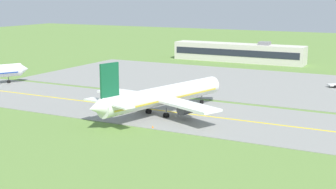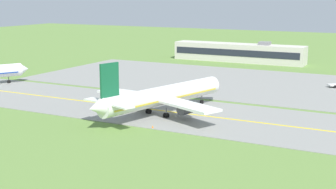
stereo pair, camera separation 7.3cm
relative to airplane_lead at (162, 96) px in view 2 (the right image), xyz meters
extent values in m
plane|color=olive|center=(-0.74, 2.91, -4.13)|extent=(500.00, 500.00, 0.00)
cube|color=gray|center=(-0.74, 2.91, -4.08)|extent=(240.00, 28.00, 0.10)
cube|color=gray|center=(9.26, 44.91, -4.08)|extent=(140.00, 52.00, 0.10)
cube|color=yellow|center=(-0.74, 2.91, -4.03)|extent=(220.00, 0.60, 0.01)
cylinder|color=white|center=(0.13, 0.47, 0.07)|extent=(12.83, 33.85, 4.00)
cone|color=white|center=(4.93, 18.03, 0.07)|extent=(4.35, 3.51, 3.80)
cone|color=white|center=(-4.73, -17.28, 0.47)|extent=(4.12, 3.98, 3.40)
cube|color=gold|center=(0.13, 0.47, -0.43)|extent=(12.19, 31.25, 0.36)
cube|color=#1E232D|center=(4.35, 15.90, 0.77)|extent=(3.75, 2.63, 0.70)
cube|color=white|center=(-8.65, 0.59, -0.43)|extent=(15.49, 6.67, 0.50)
cylinder|color=#47474C|center=(-6.19, 1.99, -1.83)|extent=(3.12, 3.89, 2.30)
cylinder|color=black|center=(-5.77, 3.54, -1.83)|extent=(2.09, 0.80, 2.10)
cube|color=white|center=(7.75, -3.89, -0.43)|extent=(15.68, 10.34, 0.50)
cylinder|color=#47474C|center=(6.35, -1.44, -1.83)|extent=(3.12, 3.89, 2.30)
cylinder|color=black|center=(6.77, 0.11, -1.83)|extent=(2.09, 0.80, 2.10)
cube|color=#145938|center=(-3.83, -14.00, 5.32)|extent=(1.55, 4.35, 6.50)
cube|color=white|center=(-6.97, -13.35, 0.87)|extent=(6.31, 3.34, 0.30)
cube|color=white|center=(-0.80, -15.03, 0.87)|extent=(6.46, 4.42, 0.30)
cylinder|color=slate|center=(3.56, 13.01, -2.76)|extent=(0.24, 0.24, 1.65)
cylinder|color=black|center=(3.56, 13.01, -3.58)|extent=(0.63, 1.15, 1.10)
cylinder|color=slate|center=(-2.91, -0.77, -2.76)|extent=(0.24, 0.24, 1.65)
cylinder|color=black|center=(-3.17, -0.70, -3.58)|extent=(0.63, 1.15, 1.10)
cylinder|color=black|center=(-2.64, -0.84, -3.58)|extent=(0.63, 1.15, 1.10)
cylinder|color=slate|center=(2.11, -2.14, -2.76)|extent=(0.24, 0.24, 1.65)
cylinder|color=black|center=(1.84, -2.07, -3.58)|extent=(0.63, 1.15, 1.10)
cylinder|color=black|center=(2.37, -2.22, -3.58)|extent=(0.63, 1.15, 1.10)
cone|color=white|center=(-55.15, 16.81, -0.30)|extent=(4.18, 3.76, 3.47)
cube|color=#1E232D|center=(-56.12, 15.05, 0.34)|extent=(3.51, 2.94, 0.64)
cylinder|color=slate|center=(-57.45, 12.66, -2.88)|extent=(0.22, 0.22, 1.51)
cylinder|color=black|center=(-57.45, 12.66, -3.63)|extent=(0.77, 1.03, 1.00)
cube|color=silver|center=(28.17, 49.71, -3.33)|extent=(4.91, 4.49, 0.40)
cylinder|color=black|center=(26.80, 49.97, -3.68)|extent=(0.89, 0.79, 0.90)
cylinder|color=black|center=(28.09, 48.32, -3.68)|extent=(0.89, 0.79, 0.90)
cube|color=beige|center=(-14.02, 88.16, -0.69)|extent=(50.80, 8.11, 6.89)
cube|color=#1E232D|center=(-14.02, 84.05, -0.34)|extent=(48.77, 0.10, 2.48)
cube|color=slate|center=(-3.86, 88.16, 3.36)|extent=(4.00, 4.00, 1.20)
cone|color=orange|center=(3.54, -10.49, -3.83)|extent=(0.44, 0.44, 0.60)
camera|label=1|loc=(48.11, -89.75, 21.23)|focal=52.15mm
camera|label=2|loc=(48.17, -89.72, 21.23)|focal=52.15mm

